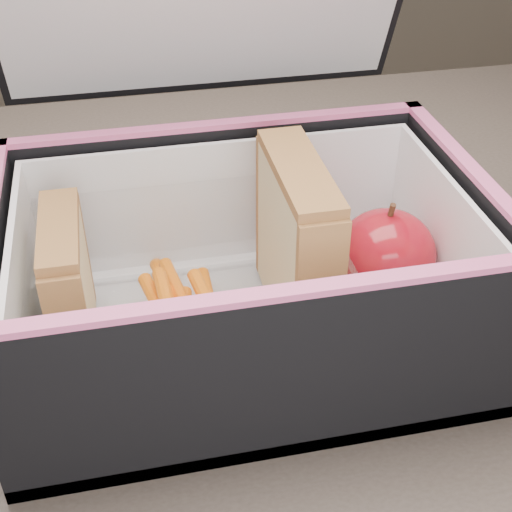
% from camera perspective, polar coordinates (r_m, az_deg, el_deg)
% --- Properties ---
extents(kitchen_table, '(1.20, 0.80, 0.75)m').
position_cam_1_polar(kitchen_table, '(0.60, 3.24, -9.54)').
color(kitchen_table, brown).
rests_on(kitchen_table, ground).
extents(lunch_bag, '(0.31, 0.28, 0.30)m').
position_cam_1_polar(lunch_bag, '(0.46, -1.08, -0.29)').
color(lunch_bag, black).
rests_on(lunch_bag, kitchen_table).
extents(plastic_tub, '(0.19, 0.13, 0.08)m').
position_cam_1_polar(plastic_tub, '(0.47, -5.56, -2.46)').
color(plastic_tub, white).
rests_on(plastic_tub, lunch_bag).
extents(sandwich_left, '(0.02, 0.08, 0.09)m').
position_cam_1_polar(sandwich_left, '(0.46, -14.70, -2.46)').
color(sandwich_left, beige).
rests_on(sandwich_left, plastic_tub).
extents(sandwich_right, '(0.03, 0.11, 0.12)m').
position_cam_1_polar(sandwich_right, '(0.46, 3.26, 0.88)').
color(sandwich_right, beige).
rests_on(sandwich_right, plastic_tub).
extents(carrot_sticks, '(0.05, 0.13, 0.03)m').
position_cam_1_polar(carrot_sticks, '(0.48, -5.94, -4.31)').
color(carrot_sticks, '#FF5F0A').
rests_on(carrot_sticks, plastic_tub).
extents(paper_napkin, '(0.08, 0.09, 0.01)m').
position_cam_1_polar(paper_napkin, '(0.52, 9.28, -3.01)').
color(paper_napkin, white).
rests_on(paper_napkin, lunch_bag).
extents(red_apple, '(0.08, 0.08, 0.07)m').
position_cam_1_polar(red_apple, '(0.50, 10.35, 0.13)').
color(red_apple, maroon).
rests_on(red_apple, paper_napkin).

